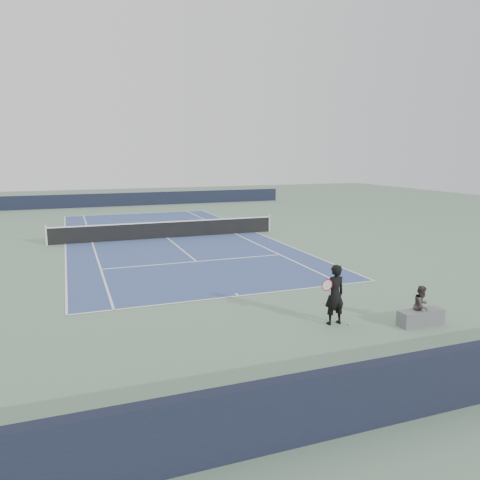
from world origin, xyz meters
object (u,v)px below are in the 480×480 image
object	(u,v)px
tennis_player	(334,294)
spectator_bench	(421,311)
tennis_ball	(349,324)
tennis_net	(167,229)

from	to	relation	value
tennis_player	spectator_bench	world-z (taller)	tennis_player
tennis_ball	spectator_bench	size ratio (longest dim) A/B	0.04
tennis_net	tennis_player	size ratio (longest dim) A/B	7.45
tennis_net	tennis_ball	size ratio (longest dim) A/B	207.11
spectator_bench	tennis_net	bearing A→B (deg)	103.53
tennis_ball	spectator_bench	xyz separation A→B (m)	(1.89, -0.69, 0.37)
tennis_player	tennis_ball	distance (m)	0.94
tennis_net	tennis_player	world-z (taller)	tennis_player
tennis_ball	tennis_player	bearing A→B (deg)	148.41
tennis_ball	spectator_bench	bearing A→B (deg)	-19.92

